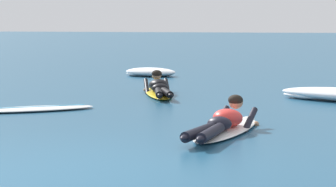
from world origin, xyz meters
name	(u,v)px	position (x,y,z in m)	size (l,w,h in m)	color
ground_plane	(204,83)	(0.00, 10.00, 0.00)	(120.00, 120.00, 0.00)	navy
surfer_near	(224,124)	(1.39, 2.76, 0.13)	(0.98, 2.67, 0.54)	white
surfer_far	(159,89)	(-0.52, 7.21, 0.14)	(1.19, 2.56, 0.55)	yellow
drifting_surfboard	(33,109)	(-2.16, 4.42, 0.03)	(2.10, 1.59, 0.16)	white
whitewater_back	(151,72)	(-1.76, 11.76, 0.11)	(1.60, 1.12, 0.24)	white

